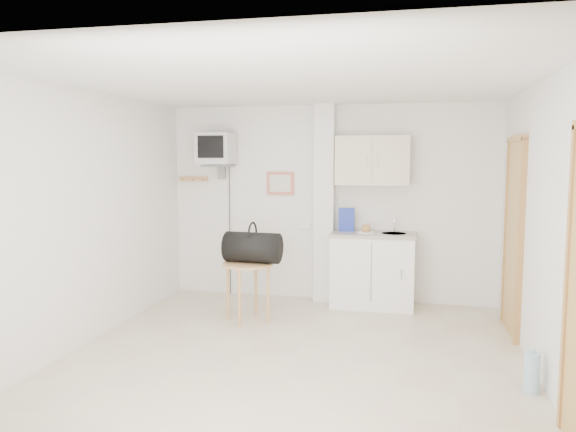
% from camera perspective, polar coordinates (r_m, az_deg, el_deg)
% --- Properties ---
extents(ground, '(4.50, 4.50, 0.00)m').
position_cam_1_polar(ground, '(5.33, 0.59, -14.21)').
color(ground, beige).
rests_on(ground, ground).
extents(room_envelope, '(4.24, 4.54, 2.55)m').
position_cam_1_polar(room_envelope, '(5.06, 3.48, 2.54)').
color(room_envelope, white).
rests_on(room_envelope, ground).
extents(kitchenette, '(1.03, 0.58, 2.10)m').
position_cam_1_polar(kitchenette, '(6.99, 8.60, -2.59)').
color(kitchenette, white).
rests_on(kitchenette, ground).
extents(crt_television, '(0.44, 0.45, 2.15)m').
position_cam_1_polar(crt_television, '(7.35, -7.28, 6.69)').
color(crt_television, slate).
rests_on(crt_television, ground).
extents(round_table, '(0.57, 0.57, 0.66)m').
position_cam_1_polar(round_table, '(6.34, -4.11, -5.64)').
color(round_table, '#AE784B').
rests_on(round_table, ground).
extents(duffel_bag, '(0.65, 0.39, 0.46)m').
position_cam_1_polar(duffel_bag, '(6.31, -3.61, -3.17)').
color(duffel_bag, black).
rests_on(duffel_bag, round_table).
extents(water_bottle, '(0.12, 0.12, 0.36)m').
position_cam_1_polar(water_bottle, '(4.95, 23.52, -14.37)').
color(water_bottle, '#91B9C9').
rests_on(water_bottle, ground).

